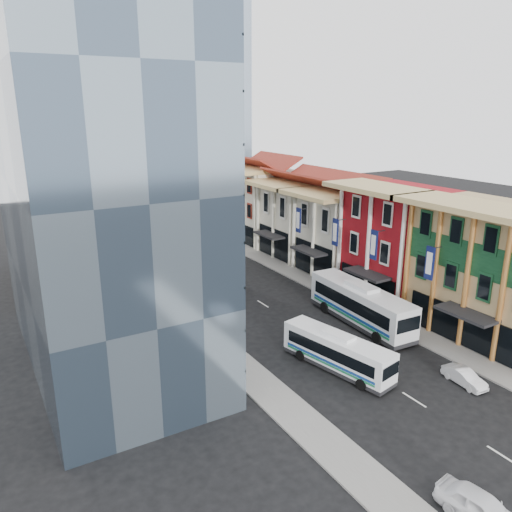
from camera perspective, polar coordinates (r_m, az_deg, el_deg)
ground at (r=38.34m, az=18.76°, el=-15.99°), size 200.00×200.00×0.00m
sidewalk_right at (r=57.87m, az=8.04°, el=-3.76°), size 3.00×90.00×0.15m
sidewalk_left at (r=49.79m, az=-7.68°, el=-7.23°), size 3.00×90.00×0.15m
shophouse_tan at (r=49.03m, az=25.90°, el=-1.80°), size 8.00×14.00×12.00m
shophouse_red at (r=56.16m, az=15.86°, el=1.46°), size 8.00×10.00×12.00m
shophouse_cream_near at (r=63.10m, az=9.63°, el=2.57°), size 8.00×9.00×10.00m
shophouse_cream_mid at (r=70.03m, az=4.93°, el=4.15°), size 8.00×9.00×10.00m
shophouse_cream_far at (r=78.55m, az=0.51°, el=5.95°), size 8.00×12.00×11.00m
office_tower at (r=40.50m, az=-18.07°, el=8.59°), size 12.00×26.00×30.00m
office_block_far at (r=64.33m, az=-21.16°, el=3.78°), size 10.00×18.00×14.00m
bus_left_near at (r=40.72m, az=9.28°, el=-10.68°), size 4.26×10.06×3.14m
bus_left_far at (r=59.98m, az=-5.63°, el=-1.42°), size 3.72×10.06×3.15m
bus_right at (r=48.98m, az=11.88°, el=-5.38°), size 3.52×12.78×4.06m
sedan_left at (r=30.29m, az=24.37°, el=-24.76°), size 2.59×4.88×1.58m
sedan_right at (r=41.75m, az=22.71°, el=-12.64°), size 1.51×3.65×1.18m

